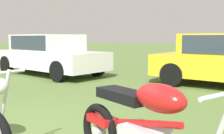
{
  "coord_description": "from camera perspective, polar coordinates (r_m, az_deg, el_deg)",
  "views": [
    {
      "loc": [
        2.8,
        -2.42,
        1.33
      ],
      "look_at": [
        0.72,
        2.23,
        0.77
      ],
      "focal_mm": 43.31,
      "sensor_mm": 36.0,
      "label": 1
    }
  ],
  "objects": [
    {
      "name": "car_white",
      "position": [
        9.96,
        -13.26,
        3.05
      ],
      "size": [
        4.82,
        3.0,
        1.43
      ],
      "rotation": [
        0.0,
        0.0,
        -0.3
      ],
      "color": "silver",
      "rests_on": "ground"
    },
    {
      "name": "motorcycle_red",
      "position": [
        2.49,
        6.88,
        -13.73
      ],
      "size": [
        1.8,
        1.21,
        1.02
      ],
      "rotation": [
        0.0,
        0.0,
        -0.51
      ],
      "color": "black",
      "rests_on": "ground"
    }
  ]
}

